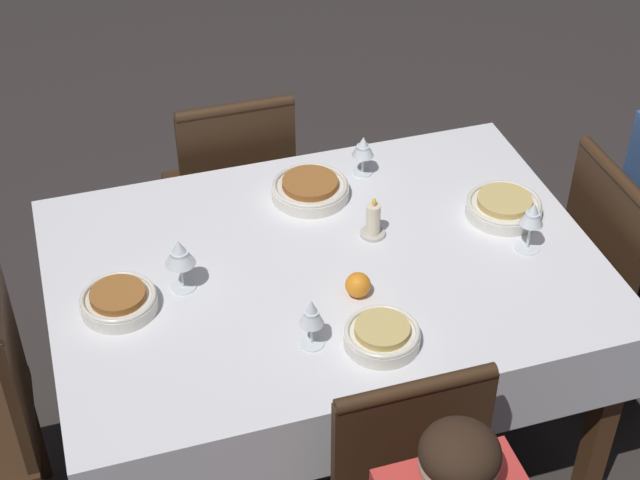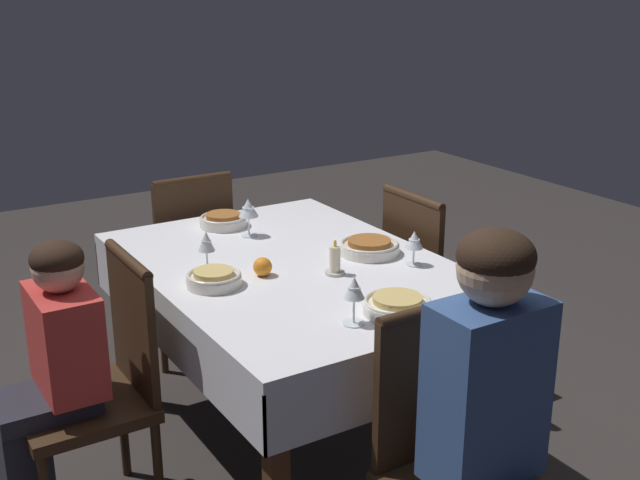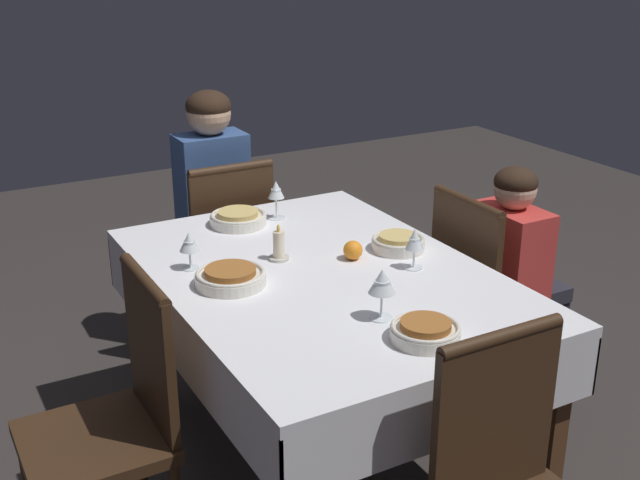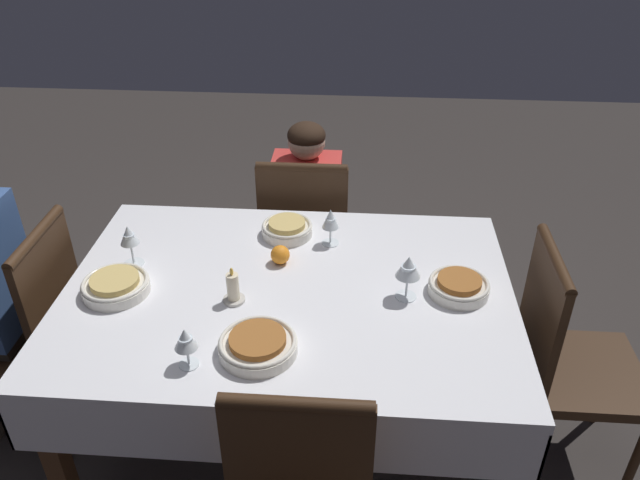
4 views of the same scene
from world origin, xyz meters
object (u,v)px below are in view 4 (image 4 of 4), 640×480
(chair_west, at_px, (566,355))
(wine_glass_east, at_px, (129,237))
(candle_centerpiece, at_px, (233,290))
(bowl_west, at_px, (459,286))
(wine_glass_north, at_px, (185,340))
(orange_fruit, at_px, (280,255))
(chair_east, at_px, (31,328))
(person_child_red, at_px, (309,209))
(wine_glass_west, at_px, (408,268))
(bowl_east, at_px, (115,285))
(dining_table, at_px, (289,310))
(bowl_north, at_px, (258,344))
(bowl_south, at_px, (287,228))
(wine_glass_south, at_px, (331,220))
(chair_south, at_px, (305,237))

(chair_west, distance_m, wine_glass_east, 1.54)
(wine_glass_east, xyz_separation_m, candle_centerpiece, (-0.38, 0.18, -0.07))
(chair_west, relative_size, bowl_west, 4.68)
(candle_centerpiece, bearing_deg, wine_glass_north, 76.36)
(wine_glass_north, height_order, orange_fruit, wine_glass_north)
(chair_east, distance_m, candle_centerpiece, 0.85)
(chair_east, relative_size, bowl_west, 4.68)
(person_child_red, relative_size, orange_fruit, 15.01)
(chair_east, relative_size, wine_glass_west, 5.92)
(bowl_east, height_order, wine_glass_east, wine_glass_east)
(wine_glass_west, bearing_deg, orange_fruit, -20.81)
(dining_table, distance_m, bowl_north, 0.32)
(dining_table, distance_m, bowl_south, 0.36)
(bowl_east, height_order, bowl_north, same)
(wine_glass_south, bearing_deg, bowl_west, 148.39)
(bowl_east, relative_size, wine_glass_south, 1.52)
(wine_glass_east, bearing_deg, dining_table, 169.02)
(dining_table, height_order, wine_glass_south, wine_glass_south)
(chair_west, height_order, bowl_west, chair_west)
(wine_glass_east, distance_m, bowl_north, 0.65)
(chair_east, bearing_deg, bowl_east, 76.66)
(chair_south, relative_size, bowl_west, 4.68)
(dining_table, height_order, candle_centerpiece, candle_centerpiece)
(bowl_south, bearing_deg, orange_fruit, 89.45)
(bowl_east, bearing_deg, bowl_west, -176.04)
(bowl_west, distance_m, wine_glass_north, 0.88)
(person_child_red, distance_m, bowl_north, 1.22)
(chair_south, xyz_separation_m, bowl_west, (-0.56, 0.71, 0.28))
(bowl_east, bearing_deg, person_child_red, -119.44)
(wine_glass_east, bearing_deg, person_child_red, -123.96)
(orange_fruit, bearing_deg, candle_centerpiece, 61.68)
(bowl_south, distance_m, bowl_north, 0.63)
(bowl_west, xyz_separation_m, wine_glass_north, (0.78, 0.39, 0.06))
(wine_glass_west, height_order, orange_fruit, wine_glass_west)
(chair_south, relative_size, wine_glass_east, 6.01)
(candle_centerpiece, relative_size, orange_fruit, 1.92)
(bowl_east, bearing_deg, orange_fruit, -158.11)
(chair_east, bearing_deg, chair_south, 126.40)
(wine_glass_east, height_order, bowl_south, wine_glass_east)
(wine_glass_west, bearing_deg, wine_glass_north, 29.88)
(chair_west, height_order, bowl_south, chair_west)
(chair_west, relative_size, bowl_south, 4.88)
(chair_south, bearing_deg, chair_east, 36.40)
(wine_glass_north, bearing_deg, bowl_west, -153.73)
(chair_south, distance_m, person_child_red, 0.17)
(dining_table, bearing_deg, bowl_south, -82.91)
(chair_south, distance_m, orange_fruit, 0.65)
(person_child_red, bearing_deg, candle_centerpiece, 81.24)
(chair_west, bearing_deg, wine_glass_east, 87.24)
(wine_glass_south, relative_size, orange_fruit, 2.13)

